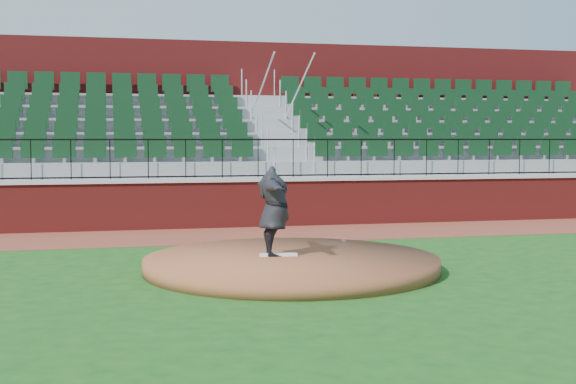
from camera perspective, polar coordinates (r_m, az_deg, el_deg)
name	(u,v)px	position (r m, az deg, el deg)	size (l,w,h in m)	color
ground	(307,272)	(13.52, 1.45, -5.94)	(90.00, 90.00, 0.00)	#174814
warning_track	(252,234)	(18.74, -2.71, -3.14)	(34.00, 3.20, 0.01)	brown
field_wall	(241,204)	(20.24, -3.53, -0.92)	(34.00, 0.35, 1.20)	maroon
wall_cap	(240,180)	(20.20, -3.54, 0.92)	(34.00, 0.45, 0.10)	#B7B7B7
wall_railing	(240,159)	(20.18, -3.55, 2.48)	(34.00, 0.05, 1.00)	black
seating_stands	(225,139)	(22.86, -4.69, 3.90)	(34.00, 5.10, 4.60)	gray
concourse_wall	(212,126)	(25.64, -5.62, 4.91)	(34.00, 0.50, 5.50)	maroon
pitchers_mound	(291,264)	(13.64, 0.25, -5.32)	(5.19, 5.19, 0.25)	brown
pitching_rubber	(279,255)	(13.69, -0.70, -4.66)	(0.66, 0.17, 0.04)	white
pitcher	(274,211)	(13.59, -1.05, -1.42)	(1.96, 0.53, 1.60)	black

